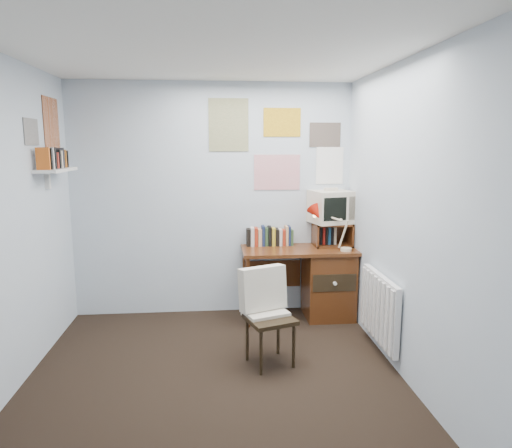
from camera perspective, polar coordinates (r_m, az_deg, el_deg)
The scene contains 14 objects.
ground at distance 3.67m, azimuth -5.13°, elevation -20.30°, with size 3.50×3.50×0.00m, color black.
back_wall at distance 4.96m, azimuth -5.44°, elevation 2.95°, with size 3.00×0.02×2.50m, color silver.
right_wall at distance 3.55m, azimuth 19.48°, elevation -0.29°, with size 0.02×3.50×2.50m, color silver.
ceiling at distance 3.24m, azimuth -5.86°, elevation 21.52°, with size 3.00×3.50×0.02m, color white.
desk at distance 5.01m, azimuth 8.35°, elevation -6.94°, with size 1.20×0.55×0.76m.
desk_chair at distance 3.91m, azimuth 1.78°, elevation -11.83°, with size 0.41×0.39×0.79m, color black.
desk_lamp at distance 4.78m, azimuth 11.27°, elevation -0.86°, with size 0.29×0.25×0.42m, color red.
tv_riser at distance 5.02m, azimuth 9.51°, elevation -1.27°, with size 0.40×0.30×0.25m, color #562B13.
crt_tv at distance 4.99m, azimuth 9.32°, elevation 2.32°, with size 0.40×0.37×0.38m, color beige.
book_row at distance 4.97m, azimuth 2.26°, elevation -1.43°, with size 0.60×0.14×0.22m, color #562B13.
radiator at distance 4.24m, azimuth 15.21°, elevation -10.10°, with size 0.09×0.80×0.60m, color white.
wall_shelf at distance 4.51m, azimuth -23.72°, elevation 6.21°, with size 0.20×0.62×0.24m, color white.
posters_back at distance 4.97m, azimuth 2.67°, elevation 9.93°, with size 1.20×0.01×0.90m, color white.
posters_left at distance 4.54m, azimuth -25.20°, elevation 10.93°, with size 0.01×0.70×0.60m, color white.
Camera 1 is at (0.02, -3.18, 1.84)m, focal length 32.00 mm.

